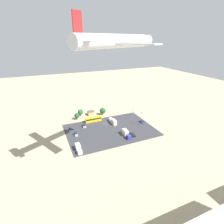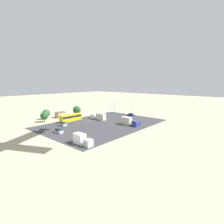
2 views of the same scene
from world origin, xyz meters
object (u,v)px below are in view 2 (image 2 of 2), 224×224
at_px(parked_truck_0, 99,117).
at_px(parked_truck_1, 82,140).
at_px(parked_car_0, 63,124).
at_px(bus, 71,117).
at_px(parked_car_1, 135,123).
at_px(shed_building, 60,115).
at_px(parked_car_2, 131,115).
at_px(parked_truck_2, 129,122).
at_px(parked_car_3, 58,131).

xyz_separation_m(parked_truck_0, parked_truck_1, (29.48, 22.35, -0.01)).
distance_m(parked_car_0, parked_truck_1, 27.14).
bearing_deg(bus, parked_car_1, 29.67).
distance_m(parked_car_0, parked_car_1, 33.14).
xyz_separation_m(shed_building, parked_car_2, (-28.85, 27.34, -0.81)).
distance_m(parked_truck_0, parked_truck_2, 18.77).
bearing_deg(parked_truck_1, parked_truck_0, -142.84).
bearing_deg(parked_car_0, parked_truck_0, 171.35).
relative_size(bus, parked_truck_1, 1.64).
height_order(parked_car_0, parked_truck_2, parked_truck_2).
distance_m(parked_car_1, parked_car_2, 19.32).
distance_m(parked_car_2, parked_truck_2, 21.86).
distance_m(bus, parked_car_1, 32.16).
xyz_separation_m(shed_building, parked_truck_2, (-10.43, 39.07, 0.14)).
relative_size(shed_building, parked_car_2, 1.17).
height_order(shed_building, parked_car_0, shed_building).
xyz_separation_m(bus, parked_truck_2, (-12.12, 27.04, -0.20)).
height_order(shed_building, parked_car_3, shed_building).
relative_size(shed_building, parked_car_1, 1.07).
relative_size(shed_building, bus, 0.43).
bearing_deg(bus, parked_car_2, 63.38).
relative_size(parked_car_3, parked_truck_1, 0.60).
distance_m(parked_car_2, parked_truck_0, 20.22).
bearing_deg(parked_car_1, parked_car_3, -24.24).
xyz_separation_m(shed_building, parked_car_3, (17.37, 25.72, -0.78)).
xyz_separation_m(bus, parked_car_0, (8.26, 5.25, -1.12)).
bearing_deg(bus, parked_truck_1, -30.28).
height_order(shed_building, parked_truck_0, parked_truck_0).
bearing_deg(parked_truck_1, parked_car_0, -110.76).
bearing_deg(parked_car_1, bus, -60.33).
height_order(bus, parked_truck_0, parked_truck_0).
xyz_separation_m(shed_building, parked_car_0, (9.95, 17.28, -0.78)).
height_order(parked_car_1, parked_car_2, parked_car_2).
bearing_deg(parked_truck_1, parked_truck_2, -173.19).
height_order(parked_truck_0, parked_truck_1, parked_truck_0).
xyz_separation_m(parked_car_0, parked_car_3, (7.42, 8.44, 0.01)).
bearing_deg(parked_truck_2, parked_car_1, 166.86).
bearing_deg(bus, parked_car_0, -57.57).
height_order(bus, parked_car_2, bus).
height_order(parked_car_1, parked_car_3, parked_car_3).
bearing_deg(parked_car_0, parked_truck_2, 133.09).
xyz_separation_m(parked_truck_1, parked_truck_2, (-29.99, -3.58, 0.08)).
bearing_deg(parked_truck_2, parked_truck_0, -88.44).
bearing_deg(parked_car_2, parked_car_0, -14.54).
height_order(parked_car_0, parked_truck_1, parked_truck_1).
distance_m(bus, parked_car_2, 34.19).
bearing_deg(parked_car_0, parked_truck_1, 69.24).
relative_size(parked_car_0, parked_car_2, 0.94).
bearing_deg(shed_building, parked_car_3, 55.97).
height_order(bus, parked_truck_2, parked_truck_2).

